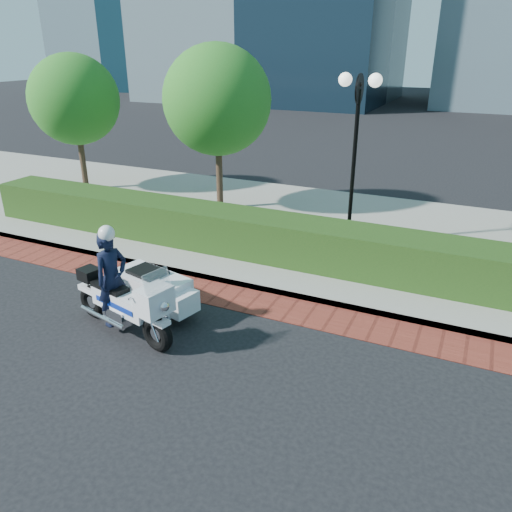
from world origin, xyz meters
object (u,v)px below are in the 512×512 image
at_px(lamppost, 356,135).
at_px(police_motorcycle, 134,290).
at_px(tree_b, 217,100).
at_px(tree_a, 74,100).

distance_m(lamppost, police_motorcycle, 6.44).
distance_m(tree_b, police_motorcycle, 7.47).
height_order(tree_b, police_motorcycle, tree_b).
xyz_separation_m(tree_a, police_motorcycle, (7.33, -6.71, -2.51)).
bearing_deg(police_motorcycle, lamppost, 77.30).
relative_size(lamppost, police_motorcycle, 1.66).
xyz_separation_m(tree_a, tree_b, (5.50, 0.00, 0.21)).
xyz_separation_m(tree_b, police_motorcycle, (1.83, -6.71, -2.72)).
bearing_deg(lamppost, tree_b, 163.89).
bearing_deg(police_motorcycle, tree_a, 151.13).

